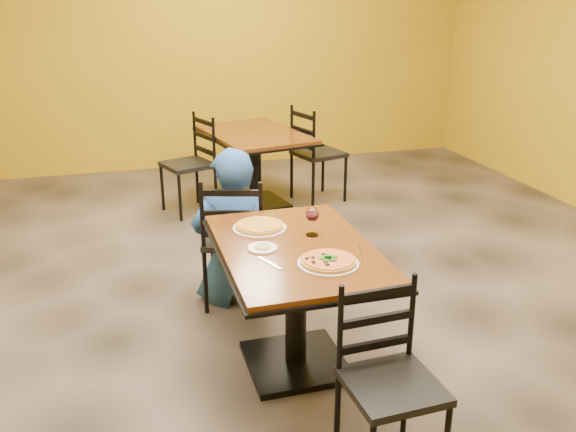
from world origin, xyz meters
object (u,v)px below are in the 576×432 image
object	(u,v)px
chair_second_left	(187,165)
chair_main_far	(235,239)
chair_main_near	(392,387)
plate_far	(260,228)
wine_glass	(312,220)
pizza_main	(328,261)
plate_main	(328,263)
side_plate	(262,248)
table_main	(296,278)
chair_second_right	(319,154)
diner	(232,225)
pizza_far	(260,225)
table_second	(255,152)

from	to	relation	value
chair_second_left	chair_main_far	bearing A→B (deg)	-17.62
chair_main_near	plate_far	size ratio (longest dim) A/B	2.79
wine_glass	chair_second_left	bearing A→B (deg)	97.84
pizza_main	chair_main_far	bearing A→B (deg)	102.22
plate_main	chair_main_far	bearing A→B (deg)	102.22
side_plate	chair_second_left	bearing A→B (deg)	91.16
table_main	chair_second_right	bearing A→B (deg)	68.95
chair_main_near	pizza_main	bearing A→B (deg)	94.78
chair_main_near	diner	xyz separation A→B (m)	(-0.34, 1.83, 0.11)
diner	pizza_main	bearing A→B (deg)	107.10
chair_main_near	pizza_far	world-z (taller)	chair_main_near
plate_main	pizza_far	bearing A→B (deg)	110.69
plate_far	diner	bearing A→B (deg)	93.79
plate_main	pizza_main	distance (m)	0.02
diner	wine_glass	size ratio (longest dim) A/B	6.03
wine_glass	table_main	bearing A→B (deg)	-136.27
pizza_far	wine_glass	xyz separation A→B (m)	(0.26, -0.18, 0.07)
chair_second_right	plate_far	world-z (taller)	chair_second_right
chair_main_near	table_main	bearing A→B (deg)	97.89
chair_main_far	chair_main_near	bearing A→B (deg)	117.55
diner	plate_far	distance (m)	0.67
chair_second_right	plate_far	xyz separation A→B (m)	(-1.22, -2.52, 0.27)
table_main	chair_second_left	bearing A→B (deg)	94.88
chair_second_right	chair_main_near	bearing A→B (deg)	150.06
chair_main_near	pizza_main	size ratio (longest dim) A/B	3.04
table_main	chair_main_near	bearing A→B (deg)	-79.30
plate_far	side_plate	size ratio (longest dim) A/B	1.94
chair_main_near	pizza_main	world-z (taller)	chair_main_near
pizza_main	plate_far	xyz separation A→B (m)	(-0.22, 0.57, -0.02)
plate_far	chair_second_right	bearing A→B (deg)	64.25
chair_second_left	diner	xyz separation A→B (m)	(0.07, -1.89, 0.07)
wine_glass	chair_second_right	bearing A→B (deg)	70.49
table_main	wine_glass	distance (m)	0.34
plate_far	table_second	bearing A→B (deg)	77.63
chair_second_right	table_main	bearing A→B (deg)	142.89
plate_main	pizza_main	bearing A→B (deg)	0.00
side_plate	wine_glass	xyz separation A→B (m)	(0.31, 0.11, 0.08)
chair_second_left	chair_second_right	bearing A→B (deg)	70.11
chair_main_far	wine_glass	bearing A→B (deg)	128.20
plate_main	plate_far	xyz separation A→B (m)	(-0.22, 0.57, 0.00)
table_second	pizza_main	bearing A→B (deg)	-96.21
diner	plate_main	xyz separation A→B (m)	(0.26, -1.21, 0.21)
chair_main_far	chair_second_left	xyz separation A→B (m)	(-0.08, 1.94, 0.01)
table_second	chair_second_left	bearing A→B (deg)	180.00
chair_main_near	chair_main_far	distance (m)	1.81
plate_main	wine_glass	distance (m)	0.41
chair_second_right	plate_main	bearing A→B (deg)	146.02
chair_second_left	table_main	bearing A→B (deg)	-15.01
plate_main	pizza_far	size ratio (longest dim) A/B	1.11
pizza_far	side_plate	size ratio (longest dim) A/B	1.75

